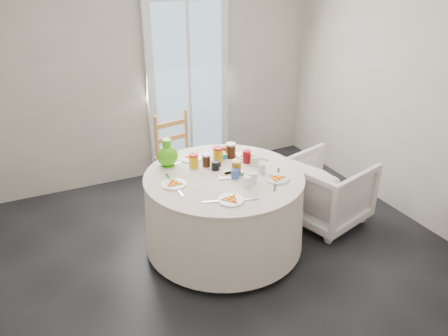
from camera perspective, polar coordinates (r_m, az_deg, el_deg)
name	(u,v)px	position (r m, az deg, el deg)	size (l,w,h in m)	color
floor	(230,262)	(3.93, 0.85, -12.20)	(4.00, 4.00, 0.00)	black
wall_back	(153,68)	(5.09, -9.29, 12.74)	(4.00, 0.02, 2.60)	#BCB5A3
wall_right	(424,91)	(4.52, 24.70, 9.10)	(0.02, 4.00, 2.60)	#BCB5A3
glass_door	(188,87)	(5.23, -4.68, 10.50)	(1.00, 0.08, 2.10)	silver
table	(224,211)	(3.92, 0.00, -5.61)	(1.42, 1.42, 0.72)	#F1DDCB
wooden_chair	(181,160)	(4.69, -5.68, 1.11)	(0.43, 0.41, 0.96)	tan
armchair	(327,186)	(4.42, 13.32, -2.28)	(0.72, 0.67, 0.74)	silver
place_settings	(224,171)	(3.73, 0.00, -0.42)	(1.11, 1.11, 0.02)	silver
jar_cluster	(219,157)	(3.89, -0.61, 1.51)	(0.54, 0.27, 0.16)	olive
butter_tub	(226,152)	(4.07, 0.30, 2.12)	(0.13, 0.09, 0.05)	teal
green_pitcher	(167,152)	(3.90, -7.43, 2.14)	(0.19, 0.19, 0.25)	#4AB812
cheese_platter	(231,171)	(3.72, 0.94, -0.44)	(0.24, 0.15, 0.03)	white
mugs_glasses	(240,163)	(3.78, 2.12, 0.62)	(0.53, 0.53, 0.10)	#9F9A9A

